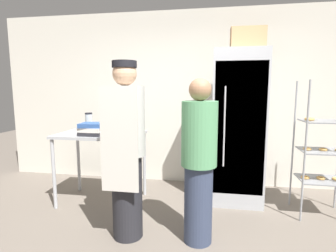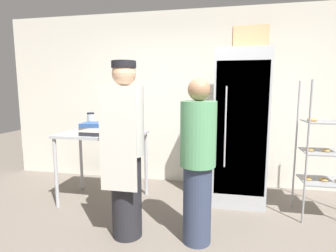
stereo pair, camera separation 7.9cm
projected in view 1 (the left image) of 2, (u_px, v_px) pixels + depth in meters
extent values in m
cube|color=silver|center=(194.00, 99.00, 4.18)|extent=(6.40, 0.12, 2.71)
cube|color=#ADAFB5|center=(237.00, 127.00, 3.50)|extent=(0.66, 0.68, 2.00)
cube|color=#93959B|center=(239.00, 130.00, 3.18)|extent=(0.61, 0.02, 1.64)
cylinder|color=silver|center=(224.00, 127.00, 3.17)|extent=(0.02, 0.02, 0.98)
cylinder|color=#93969B|center=(305.00, 153.00, 2.90)|extent=(0.02, 0.02, 1.61)
cylinder|color=#93969B|center=(293.00, 145.00, 3.33)|extent=(0.02, 0.02, 1.61)
cube|color=gray|center=(321.00, 180.00, 3.12)|extent=(0.50, 0.41, 0.01)
torus|color=#DBA351|center=(305.00, 177.00, 3.15)|extent=(0.10, 0.10, 0.03)
torus|color=#DBA351|center=(321.00, 178.00, 3.12)|extent=(0.10, 0.10, 0.03)
cube|color=gray|center=(323.00, 151.00, 3.08)|extent=(0.50, 0.41, 0.01)
torus|color=#DBA351|center=(307.00, 149.00, 3.10)|extent=(0.09, 0.09, 0.03)
torus|color=#DBA351|center=(323.00, 149.00, 3.07)|extent=(0.09, 0.09, 0.03)
cube|color=gray|center=(326.00, 121.00, 3.03)|extent=(0.50, 0.41, 0.01)
torus|color=#DBA351|center=(310.00, 119.00, 3.05)|extent=(0.11, 0.11, 0.03)
cube|color=#ADAFB5|center=(101.00, 134.00, 3.43)|extent=(1.09, 0.70, 0.04)
cylinder|color=#ADAFB5|center=(54.00, 174.00, 3.28)|extent=(0.04, 0.04, 0.90)
cylinder|color=#ADAFB5|center=(131.00, 179.00, 3.11)|extent=(0.04, 0.04, 0.90)
cylinder|color=#ADAFB5|center=(79.00, 161.00, 3.88)|extent=(0.04, 0.04, 0.90)
cylinder|color=#ADAFB5|center=(144.00, 164.00, 3.71)|extent=(0.04, 0.04, 0.90)
cube|color=silver|center=(127.00, 131.00, 3.42)|extent=(0.26, 0.21, 0.05)
cube|color=silver|center=(129.00, 120.00, 3.50)|extent=(0.25, 0.01, 0.21)
torus|color=#513323|center=(120.00, 129.00, 3.37)|extent=(0.08, 0.08, 0.03)
torus|color=#513323|center=(125.00, 129.00, 3.36)|extent=(0.08, 0.08, 0.03)
torus|color=#513323|center=(130.00, 129.00, 3.35)|extent=(0.08, 0.08, 0.03)
torus|color=#513323|center=(122.00, 128.00, 3.42)|extent=(0.08, 0.08, 0.03)
torus|color=#513323|center=(127.00, 128.00, 3.41)|extent=(0.08, 0.08, 0.03)
torus|color=#513323|center=(131.00, 129.00, 3.40)|extent=(0.08, 0.08, 0.03)
torus|color=#513323|center=(123.00, 128.00, 3.47)|extent=(0.08, 0.08, 0.03)
cylinder|color=black|center=(89.00, 128.00, 3.53)|extent=(0.12, 0.12, 0.10)
cylinder|color=#B2BCC1|center=(89.00, 119.00, 3.52)|extent=(0.09, 0.09, 0.14)
cylinder|color=black|center=(89.00, 113.00, 3.50)|extent=(0.10, 0.10, 0.02)
cube|color=#232328|center=(93.00, 133.00, 3.27)|extent=(0.30, 0.27, 0.05)
cube|color=silver|center=(93.00, 129.00, 3.26)|extent=(0.30, 0.27, 0.05)
cube|color=#2D5193|center=(92.00, 125.00, 3.25)|extent=(0.31, 0.27, 0.05)
cube|color=tan|center=(247.00, 40.00, 3.37)|extent=(0.42, 0.34, 0.27)
cube|color=#A58057|center=(248.00, 28.00, 3.35)|extent=(0.43, 0.18, 0.02)
cylinder|color=#232328|center=(127.00, 196.00, 2.65)|extent=(0.30, 0.30, 0.86)
cylinder|color=beige|center=(126.00, 121.00, 2.55)|extent=(0.37, 0.37, 0.68)
sphere|color=tan|center=(125.00, 74.00, 2.49)|extent=(0.23, 0.23, 0.23)
cube|color=beige|center=(119.00, 140.00, 2.38)|extent=(0.36, 0.02, 0.98)
cylinder|color=black|center=(124.00, 64.00, 2.47)|extent=(0.24, 0.24, 0.06)
cylinder|color=#333D56|center=(198.00, 204.00, 2.56)|extent=(0.28, 0.28, 0.78)
cylinder|color=#569966|center=(199.00, 134.00, 2.47)|extent=(0.34, 0.34, 0.62)
sphere|color=#9E7051|center=(200.00, 90.00, 2.41)|extent=(0.21, 0.21, 0.21)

